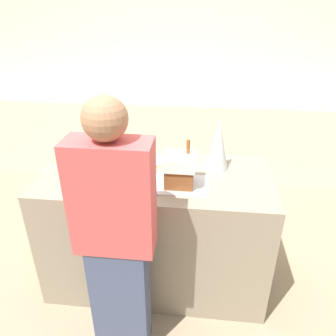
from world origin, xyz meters
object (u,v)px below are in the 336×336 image
decorative_tree (218,144)px  candy_bowl_beside_tree (143,171)px  candy_bowl_far_right (129,163)px  person (116,238)px  baking_tray (179,185)px  candy_bowl_near_tray_right (74,162)px  candy_bowl_center_rear (106,170)px  gingerbread_house (179,169)px  cookbook (158,162)px

decorative_tree → candy_bowl_beside_tree: bearing=-164.5°
candy_bowl_far_right → person: (0.07, -0.69, -0.11)m
baking_tray → candy_bowl_far_right: bearing=149.6°
candy_bowl_near_tray_right → candy_bowl_far_right: bearing=2.2°
baking_tray → candy_bowl_center_rear: bearing=166.6°
baking_tray → person: size_ratio=0.24×
gingerbread_house → baking_tray: bearing=-148.0°
decorative_tree → candy_bowl_center_rear: 0.81m
gingerbread_house → person: bearing=-123.4°
candy_bowl_far_right → person: person is taller
candy_bowl_near_tray_right → gingerbread_house: bearing=-14.7°
candy_bowl_far_right → baking_tray: bearing=-30.4°
gingerbread_house → candy_bowl_beside_tree: bearing=153.8°
decorative_tree → candy_bowl_near_tray_right: decorative_tree is taller
candy_bowl_far_right → person: bearing=-84.0°
gingerbread_house → decorative_tree: 0.37m
baking_tray → cookbook: size_ratio=1.98×
decorative_tree → candy_bowl_near_tray_right: bearing=-176.6°
decorative_tree → candy_bowl_center_rear: size_ratio=2.78×
gingerbread_house → candy_bowl_far_right: size_ratio=2.44×
baking_tray → person: 0.57m
candy_bowl_center_rear → baking_tray: bearing=-13.4°
decorative_tree → gingerbread_house: bearing=-132.6°
gingerbread_house → cookbook: gingerbread_house is taller
gingerbread_house → person: (-0.31, -0.47, -0.20)m
cookbook → person: 0.80m
cookbook → person: (-0.12, -0.78, -0.09)m
cookbook → candy_bowl_far_right: bearing=-156.2°
gingerbread_house → cookbook: (-0.19, 0.31, -0.11)m
gingerbread_house → candy_bowl_beside_tree: gingerbread_house is taller
candy_bowl_beside_tree → person: person is taller
cookbook → person: person is taller
baking_tray → person: person is taller
gingerbread_house → person: size_ratio=0.18×
candy_bowl_near_tray_right → candy_bowl_beside_tree: 0.54m
candy_bowl_near_tray_right → person: bearing=-54.5°
candy_bowl_far_right → decorative_tree: bearing=4.2°
decorative_tree → person: person is taller
decorative_tree → cookbook: size_ratio=1.89×
candy_bowl_center_rear → candy_bowl_near_tray_right: size_ratio=1.44×
decorative_tree → person: size_ratio=0.23×
baking_tray → candy_bowl_far_right: size_ratio=3.22×
candy_bowl_beside_tree → person: bearing=-94.6°
candy_bowl_far_right → candy_bowl_beside_tree: bearing=-38.3°
gingerbread_house → candy_bowl_far_right: (-0.38, 0.22, -0.09)m
decorative_tree → candy_bowl_near_tray_right: 1.06m
gingerbread_house → candy_bowl_center_rear: bearing=166.6°
candy_bowl_center_rear → candy_bowl_beside_tree: (0.27, 0.00, 0.00)m
candy_bowl_far_right → cookbook: 0.22m
gingerbread_house → candy_bowl_beside_tree: size_ratio=2.99×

